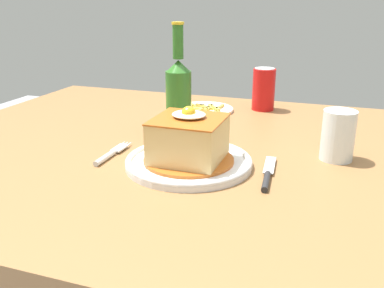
{
  "coord_description": "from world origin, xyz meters",
  "views": [
    {
      "loc": [
        0.3,
        -0.87,
        1.08
      ],
      "look_at": [
        0.03,
        -0.09,
        0.79
      ],
      "focal_mm": 40.24,
      "sensor_mm": 36.0,
      "label": 1
    }
  ],
  "objects_px": {
    "fork": "(110,154)",
    "soda_can": "(264,89)",
    "side_plate_fries": "(204,109)",
    "beer_bottle_green": "(179,92)",
    "main_plate": "(189,162)",
    "drinking_glass": "(338,139)",
    "knife": "(267,177)"
  },
  "relations": [
    {
      "from": "knife",
      "to": "soda_can",
      "type": "xyz_separation_m",
      "value": [
        -0.1,
        0.51,
        0.06
      ]
    },
    {
      "from": "fork",
      "to": "side_plate_fries",
      "type": "xyz_separation_m",
      "value": [
        0.07,
        0.43,
        -0.0
      ]
    },
    {
      "from": "fork",
      "to": "side_plate_fries",
      "type": "bearing_deg",
      "value": 80.3
    },
    {
      "from": "soda_can",
      "to": "beer_bottle_green",
      "type": "height_order",
      "value": "beer_bottle_green"
    },
    {
      "from": "beer_bottle_green",
      "to": "side_plate_fries",
      "type": "bearing_deg",
      "value": 89.01
    },
    {
      "from": "fork",
      "to": "knife",
      "type": "xyz_separation_m",
      "value": [
        0.34,
        -0.01,
        -0.0
      ]
    },
    {
      "from": "knife",
      "to": "beer_bottle_green",
      "type": "xyz_separation_m",
      "value": [
        -0.27,
        0.23,
        0.09
      ]
    },
    {
      "from": "knife",
      "to": "drinking_glass",
      "type": "xyz_separation_m",
      "value": [
        0.12,
        0.15,
        0.04
      ]
    },
    {
      "from": "knife",
      "to": "drinking_glass",
      "type": "height_order",
      "value": "drinking_glass"
    },
    {
      "from": "main_plate",
      "to": "drinking_glass",
      "type": "height_order",
      "value": "drinking_glass"
    },
    {
      "from": "beer_bottle_green",
      "to": "drinking_glass",
      "type": "distance_m",
      "value": 0.4
    },
    {
      "from": "soda_can",
      "to": "side_plate_fries",
      "type": "distance_m",
      "value": 0.19
    },
    {
      "from": "side_plate_fries",
      "to": "fork",
      "type": "bearing_deg",
      "value": -99.7
    },
    {
      "from": "knife",
      "to": "side_plate_fries",
      "type": "xyz_separation_m",
      "value": [
        -0.26,
        0.44,
        -0.0
      ]
    },
    {
      "from": "soda_can",
      "to": "side_plate_fries",
      "type": "relative_size",
      "value": 0.73
    },
    {
      "from": "main_plate",
      "to": "fork",
      "type": "relative_size",
      "value": 1.8
    },
    {
      "from": "beer_bottle_green",
      "to": "side_plate_fries",
      "type": "distance_m",
      "value": 0.22
    },
    {
      "from": "fork",
      "to": "main_plate",
      "type": "bearing_deg",
      "value": 2.92
    },
    {
      "from": "main_plate",
      "to": "beer_bottle_green",
      "type": "xyz_separation_m",
      "value": [
        -0.1,
        0.22,
        0.09
      ]
    },
    {
      "from": "drinking_glass",
      "to": "fork",
      "type": "bearing_deg",
      "value": -162.22
    },
    {
      "from": "main_plate",
      "to": "drinking_glass",
      "type": "distance_m",
      "value": 0.31
    },
    {
      "from": "soda_can",
      "to": "side_plate_fries",
      "type": "xyz_separation_m",
      "value": [
        -0.16,
        -0.08,
        -0.06
      ]
    },
    {
      "from": "fork",
      "to": "drinking_glass",
      "type": "height_order",
      "value": "drinking_glass"
    },
    {
      "from": "fork",
      "to": "side_plate_fries",
      "type": "relative_size",
      "value": 0.83
    },
    {
      "from": "fork",
      "to": "drinking_glass",
      "type": "relative_size",
      "value": 1.34
    },
    {
      "from": "beer_bottle_green",
      "to": "side_plate_fries",
      "type": "xyz_separation_m",
      "value": [
        0.0,
        0.2,
        -0.09
      ]
    },
    {
      "from": "beer_bottle_green",
      "to": "side_plate_fries",
      "type": "relative_size",
      "value": 1.56
    },
    {
      "from": "knife",
      "to": "soda_can",
      "type": "distance_m",
      "value": 0.52
    },
    {
      "from": "fork",
      "to": "soda_can",
      "type": "xyz_separation_m",
      "value": [
        0.23,
        0.5,
        0.06
      ]
    },
    {
      "from": "soda_can",
      "to": "drinking_glass",
      "type": "relative_size",
      "value": 1.18
    },
    {
      "from": "beer_bottle_green",
      "to": "main_plate",
      "type": "bearing_deg",
      "value": -64.49
    },
    {
      "from": "beer_bottle_green",
      "to": "fork",
      "type": "bearing_deg",
      "value": -107.03
    }
  ]
}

